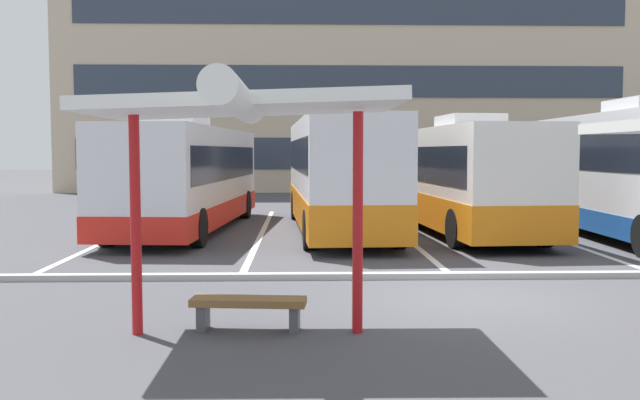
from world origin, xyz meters
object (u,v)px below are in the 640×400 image
object	(u,v)px
coach_bus_0	(188,178)
coach_bus_1	(338,176)
bench_0	(249,306)
waiting_shelter_0	(245,111)
coach_bus_3	(621,173)
coach_bus_2	(454,179)

from	to	relation	value
coach_bus_0	coach_bus_1	bearing A→B (deg)	-6.49
bench_0	coach_bus_0	bearing A→B (deg)	103.00
coach_bus_1	bench_0	xyz separation A→B (m)	(-1.84, -11.49, -1.36)
coach_bus_0	waiting_shelter_0	distance (m)	12.80
coach_bus_1	coach_bus_3	world-z (taller)	coach_bus_3
coach_bus_0	waiting_shelter_0	size ratio (longest dim) A/B	2.48
coach_bus_1	coach_bus_2	size ratio (longest dim) A/B	0.95
coach_bus_2	bench_0	size ratio (longest dim) A/B	7.32
coach_bus_1	waiting_shelter_0	world-z (taller)	coach_bus_1
coach_bus_1	coach_bus_2	bearing A→B (deg)	7.47
coach_bus_2	coach_bus_0	bearing A→B (deg)	179.68
coach_bus_0	coach_bus_1	size ratio (longest dim) A/B	1.00
coach_bus_2	waiting_shelter_0	bearing A→B (deg)	-113.92
coach_bus_3	waiting_shelter_0	bearing A→B (deg)	-133.30
coach_bus_3	waiting_shelter_0	distance (m)	14.38
waiting_shelter_0	coach_bus_1	bearing A→B (deg)	81.22
coach_bus_0	coach_bus_3	xyz separation A→B (m)	(12.61, -1.99, 0.19)
coach_bus_0	coach_bus_1	xyz separation A→B (m)	(4.61, -0.53, 0.08)
waiting_shelter_0	coach_bus_0	bearing A→B (deg)	102.59
coach_bus_3	bench_0	size ratio (longest dim) A/B	7.02
coach_bus_3	waiting_shelter_0	size ratio (longest dim) A/B	2.53
waiting_shelter_0	coach_bus_2	bearing A→B (deg)	66.08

